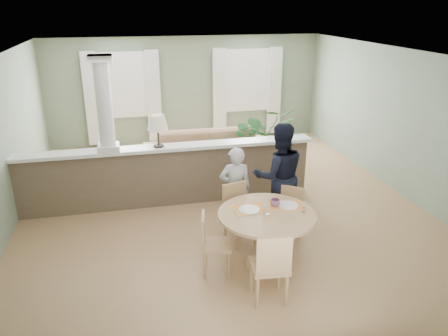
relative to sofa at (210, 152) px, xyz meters
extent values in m
plane|color=tan|center=(-0.16, -1.68, -0.42)|extent=(8.00, 8.00, 0.00)
cube|color=gray|center=(-0.16, 2.32, 0.93)|extent=(7.00, 0.02, 2.70)
cube|color=gray|center=(-3.66, -1.68, 0.93)|extent=(0.02, 8.00, 2.70)
cube|color=gray|center=(3.34, -1.68, 0.93)|extent=(0.02, 8.00, 2.70)
cube|color=gray|center=(-0.16, -5.68, 0.93)|extent=(7.00, 0.02, 2.70)
cube|color=white|center=(-0.16, -1.68, 2.28)|extent=(7.00, 8.00, 0.02)
cube|color=white|center=(-1.76, 2.29, 1.13)|extent=(1.10, 0.02, 1.50)
cube|color=white|center=(-1.76, 2.26, 1.13)|extent=(1.22, 0.04, 1.62)
cube|color=white|center=(1.44, 2.29, 1.13)|extent=(1.10, 0.02, 1.50)
cube|color=white|center=(1.44, 2.26, 1.13)|extent=(1.22, 0.04, 1.62)
cube|color=silver|center=(-2.51, 2.20, 0.83)|extent=(0.35, 0.10, 2.30)
cube|color=silver|center=(-1.01, 2.20, 0.83)|extent=(0.35, 0.10, 2.30)
cube|color=silver|center=(0.69, 2.20, 0.83)|extent=(0.35, 0.10, 2.30)
cube|color=silver|center=(2.19, 2.20, 0.83)|extent=(0.35, 0.10, 2.30)
cube|color=brown|center=(-1.06, -1.48, 0.11)|extent=(5.20, 0.22, 1.05)
cube|color=white|center=(-1.06, -1.48, 0.66)|extent=(5.32, 0.36, 0.06)
cube|color=white|center=(-2.06, -1.48, 0.74)|extent=(0.36, 0.36, 0.10)
cylinder|color=white|center=(-2.06, -1.48, 1.49)|extent=(0.26, 0.26, 1.39)
cube|color=white|center=(-2.06, -1.48, 2.23)|extent=(0.38, 0.38, 0.10)
cylinder|color=black|center=(-1.21, -1.48, 0.71)|extent=(0.18, 0.18, 0.03)
cylinder|color=black|center=(-1.21, -1.48, 0.86)|extent=(0.03, 0.03, 0.28)
cone|color=beige|center=(-1.21, -1.48, 1.13)|extent=(0.36, 0.36, 0.26)
imported|color=#9C7555|center=(0.00, 0.00, 0.00)|extent=(2.86, 1.14, 0.83)
imported|color=#255E28|center=(1.04, -0.36, 0.32)|extent=(1.49, 1.34, 1.48)
cylinder|color=tan|center=(0.03, -3.80, -0.39)|extent=(0.56, 0.56, 0.04)
cylinder|color=tan|center=(0.03, -3.80, -0.01)|extent=(0.15, 0.15, 0.72)
cylinder|color=tan|center=(0.03, -3.80, 0.37)|extent=(1.34, 1.34, 0.04)
cube|color=#D24B2F|center=(-0.18, -3.62, 0.40)|extent=(0.51, 0.39, 0.01)
cube|color=#D24B2F|center=(0.36, -3.63, 0.40)|extent=(0.55, 0.45, 0.01)
cylinder|color=white|center=(-0.18, -3.65, 0.41)|extent=(0.29, 0.29, 0.01)
cylinder|color=white|center=(0.38, -3.65, 0.41)|extent=(0.29, 0.29, 0.01)
cylinder|color=white|center=(0.01, -3.82, 0.44)|extent=(0.08, 0.08, 0.10)
cube|color=silver|center=(-0.24, -3.71, 0.41)|extent=(0.03, 0.19, 0.00)
cube|color=silver|center=(-0.37, -3.68, 0.40)|extent=(0.04, 0.24, 0.00)
cylinder|color=white|center=(0.53, -3.88, 0.43)|extent=(0.04, 0.04, 0.07)
cylinder|color=silver|center=(0.53, -3.88, 0.47)|extent=(0.04, 0.04, 0.01)
imported|color=#244CA8|center=(0.21, -3.62, 0.45)|extent=(0.15, 0.15, 0.10)
cube|color=tan|center=(-0.16, -3.13, 0.03)|extent=(0.52, 0.52, 0.05)
cylinder|color=tan|center=(-0.28, -3.34, -0.20)|extent=(0.04, 0.04, 0.43)
cylinder|color=tan|center=(0.05, -3.25, -0.20)|extent=(0.04, 0.04, 0.43)
cylinder|color=tan|center=(-0.37, -3.02, -0.20)|extent=(0.04, 0.04, 0.43)
cylinder|color=tan|center=(-0.04, -2.92, -0.20)|extent=(0.04, 0.04, 0.43)
cube|color=tan|center=(-0.21, -2.95, 0.28)|extent=(0.40, 0.15, 0.46)
cube|color=tan|center=(0.56, -3.25, -0.01)|extent=(0.54, 0.54, 0.05)
cylinder|color=tan|center=(0.35, -3.27, -0.22)|extent=(0.04, 0.04, 0.39)
cylinder|color=tan|center=(0.59, -3.46, -0.22)|extent=(0.04, 0.04, 0.39)
cylinder|color=tan|center=(0.54, -3.03, -0.22)|extent=(0.04, 0.04, 0.39)
cylinder|color=tan|center=(0.78, -3.22, -0.22)|extent=(0.04, 0.04, 0.39)
cube|color=tan|center=(0.67, -3.11, 0.22)|extent=(0.31, 0.26, 0.42)
cube|color=tan|center=(-0.17, -4.53, 0.06)|extent=(0.48, 0.48, 0.05)
cylinder|color=tan|center=(0.03, -4.36, -0.19)|extent=(0.04, 0.04, 0.45)
cylinder|color=tan|center=(-0.33, -4.33, -0.19)|extent=(0.04, 0.04, 0.45)
cylinder|color=tan|center=(-0.01, -4.72, -0.19)|extent=(0.04, 0.04, 0.45)
cylinder|color=tan|center=(-0.36, -4.69, -0.19)|extent=(0.04, 0.04, 0.45)
cube|color=tan|center=(-0.19, -4.73, 0.32)|extent=(0.42, 0.08, 0.49)
cube|color=tan|center=(-0.67, -3.82, 0.00)|extent=(0.46, 0.46, 0.05)
cylinder|color=tan|center=(-0.55, -4.00, -0.22)|extent=(0.04, 0.04, 0.40)
cylinder|color=tan|center=(-0.49, -3.69, -0.22)|extent=(0.04, 0.04, 0.40)
cylinder|color=tan|center=(-0.86, -3.94, -0.22)|extent=(0.04, 0.04, 0.40)
cylinder|color=tan|center=(-0.80, -3.63, -0.22)|extent=(0.04, 0.04, 0.40)
cube|color=tan|center=(-0.85, -3.78, 0.24)|extent=(0.11, 0.37, 0.43)
imported|color=#ACACB1|center=(-0.13, -2.68, 0.28)|extent=(0.54, 0.38, 1.40)
imported|color=black|center=(0.58, -2.72, 0.46)|extent=(0.90, 0.73, 1.75)
camera|label=1|loc=(-1.72, -8.83, 3.08)|focal=35.00mm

